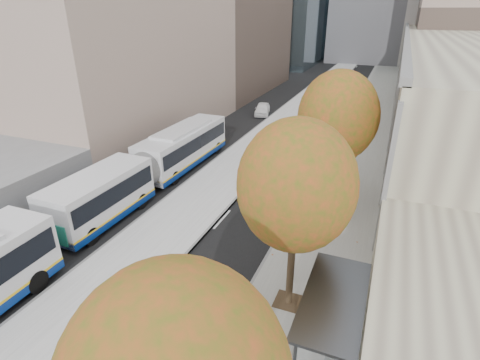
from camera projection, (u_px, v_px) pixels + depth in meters
The scene contains 8 objects.
bus_platform at pixel (275, 131), 36.18m from camera, with size 4.25×150.00×0.15m, color #B1B1B1.
sidewalk at pixel (360, 141), 33.45m from camera, with size 4.75×150.00×0.08m, color gray.
building_tan at pixel (470, 62), 52.29m from camera, with size 18.00×92.00×8.00m, color gray.
bus_shelter at pixel (339, 310), 11.78m from camera, with size 1.90×4.40×2.53m.
tree_c at pixel (296, 186), 12.94m from camera, with size 4.20×4.20×7.28m.
tree_d at pixel (338, 117), 20.42m from camera, with size 4.40×4.40×7.60m.
bus_far at pixel (154, 164), 24.67m from camera, with size 2.71×16.80×2.79m.
distant_car at pixel (262, 109), 41.78m from camera, with size 1.53×3.81×1.30m, color white.
Camera 1 is at (6.20, 1.45, 10.84)m, focal length 28.00 mm.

